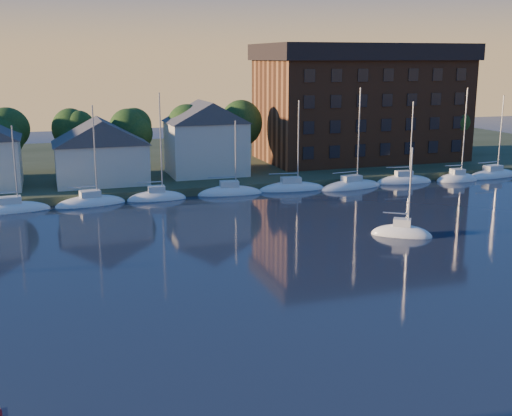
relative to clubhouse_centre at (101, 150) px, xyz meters
name	(u,v)px	position (x,y,z in m)	size (l,w,h in m)	color
ground	(346,414)	(6.00, -57.00, -5.13)	(260.00, 260.00, 0.00)	black
shoreline_land	(132,166)	(6.00, 18.00, -5.13)	(160.00, 50.00, 2.00)	#2F3A22
wooden_dock	(157,195)	(6.00, -5.00, -5.13)	(120.00, 3.00, 1.00)	brown
clubhouse_centre	(101,150)	(0.00, 0.00, 0.00)	(11.55, 8.40, 8.08)	silver
clubhouse_east	(206,137)	(14.00, 2.00, 0.87)	(10.50, 8.40, 9.80)	silver
condo_block	(361,102)	(40.00, 7.95, 4.66)	(31.00, 17.00, 17.40)	brown
tree_line	(156,127)	(8.00, 6.00, 2.04)	(93.40, 5.40, 8.90)	#3B281B
moored_fleet	(195,197)	(10.00, -8.00, -5.03)	(95.50, 2.40, 12.05)	white
drifting_sailboat_right	(401,235)	(24.74, -30.49, -5.04)	(5.78, 4.78, 9.48)	white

